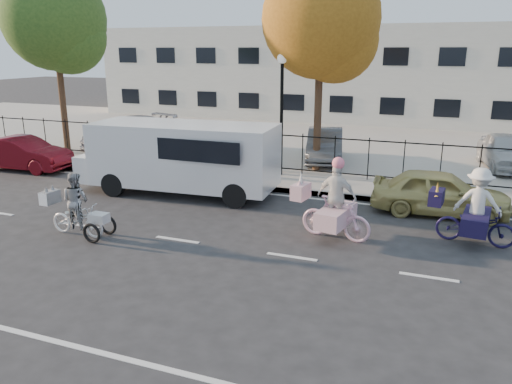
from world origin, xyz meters
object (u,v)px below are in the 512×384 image
at_px(red_sedan, 23,154).
at_px(lot_car_c, 325,145).
at_px(white_van, 181,155).
at_px(pedestrian, 175,149).
at_px(lot_car_d, 506,151).
at_px(lamppost, 282,93).
at_px(bull_bike, 475,214).
at_px(zebra_trike, 77,211).
at_px(lot_car_a, 129,132).
at_px(unicorn_bike, 335,209).
at_px(lot_car_b, 231,140).
at_px(gold_sedan, 440,192).

distance_m(red_sedan, lot_car_c, 12.07).
distance_m(white_van, red_sedan, 7.54).
relative_size(pedestrian, lot_car_d, 0.42).
bearing_deg(lamppost, bull_bike, -34.59).
height_order(zebra_trike, bull_bike, bull_bike).
distance_m(zebra_trike, red_sedan, 8.57).
height_order(lot_car_c, lot_car_d, lot_car_d).
xyz_separation_m(zebra_trike, lot_car_c, (3.99, 10.32, 0.17)).
bearing_deg(lot_car_a, pedestrian, -19.73).
bearing_deg(unicorn_bike, lot_car_d, -16.82).
distance_m(unicorn_bike, red_sedan, 13.41).
xyz_separation_m(white_van, red_sedan, (-7.48, 0.70, -0.63)).
height_order(lot_car_a, lot_car_b, lot_car_a).
distance_m(lot_car_b, lot_car_c, 4.14).
distance_m(pedestrian, lot_car_c, 6.16).
xyz_separation_m(bull_bike, lot_car_d, (1.40, 8.46, 0.06)).
height_order(zebra_trike, lot_car_c, zebra_trike).
height_order(pedestrian, lot_car_d, pedestrian).
bearing_deg(red_sedan, pedestrian, -78.48).
relative_size(red_sedan, gold_sedan, 1.04).
bearing_deg(lot_car_a, lot_car_d, 22.91).
height_order(unicorn_bike, gold_sedan, unicorn_bike).
relative_size(lamppost, zebra_trike, 2.25).
relative_size(bull_bike, gold_sedan, 0.55).
relative_size(gold_sedan, lot_car_a, 0.80).
xyz_separation_m(white_van, lot_car_d, (10.26, 7.04, -0.45)).
relative_size(pedestrian, lot_car_a, 0.35).
relative_size(white_van, pedestrian, 4.00).
distance_m(lamppost, white_van, 4.29).
bearing_deg(lot_car_c, lot_car_b, 171.05).
xyz_separation_m(zebra_trike, bull_bike, (9.45, 2.98, 0.12)).
bearing_deg(lamppost, red_sedan, -166.96).
height_order(bull_bike, red_sedan, bull_bike).
xyz_separation_m(lot_car_a, lot_car_d, (16.30, 1.26, -0.01)).
bearing_deg(white_van, lot_car_a, 132.51).
distance_m(red_sedan, lot_car_a, 5.28).
relative_size(gold_sedan, lot_car_c, 0.96).
bearing_deg(lot_car_a, zebra_trike, -43.36).
bearing_deg(lamppost, zebra_trike, -112.35).
height_order(lamppost, gold_sedan, lamppost).
height_order(white_van, pedestrian, white_van).
bearing_deg(unicorn_bike, white_van, 77.53).
xyz_separation_m(zebra_trike, white_van, (0.59, 4.40, 0.64)).
distance_m(zebra_trike, lot_car_a, 11.54).
height_order(gold_sedan, lot_car_d, lot_car_d).
bearing_deg(red_sedan, lot_car_c, -67.31).
relative_size(lot_car_a, lot_car_d, 1.20).
bearing_deg(pedestrian, unicorn_bike, 105.94).
height_order(red_sedan, lot_car_d, lot_car_d).
bearing_deg(gold_sedan, lot_car_c, 38.38).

